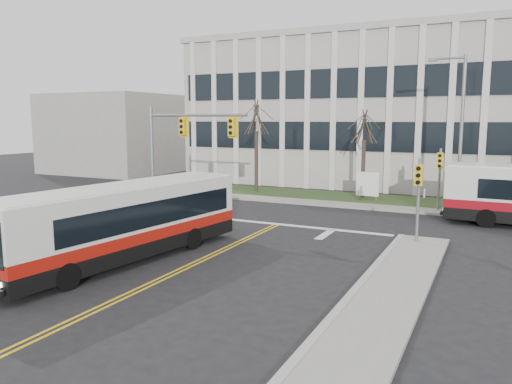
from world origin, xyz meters
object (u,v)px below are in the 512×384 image
object	(u,v)px
streetlight	(459,124)
newspaper_box_blue	(82,229)
directory_sign	(368,184)
bus_main	(125,224)

from	to	relation	value
streetlight	newspaper_box_blue	world-z (taller)	streetlight
directory_sign	bus_main	bearing A→B (deg)	-105.97
streetlight	bus_main	xyz separation A→B (m)	(-10.71, -16.81, -3.73)
directory_sign	newspaper_box_blue	size ratio (longest dim) A/B	2.11
directory_sign	bus_main	xyz separation A→B (m)	(-5.18, -18.11, 0.29)
directory_sign	newspaper_box_blue	xyz separation A→B (m)	(-9.30, -16.28, -0.70)
directory_sign	newspaper_box_blue	world-z (taller)	directory_sign
streetlight	bus_main	size ratio (longest dim) A/B	0.84
bus_main	newspaper_box_blue	world-z (taller)	bus_main
directory_sign	bus_main	size ratio (longest dim) A/B	0.18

